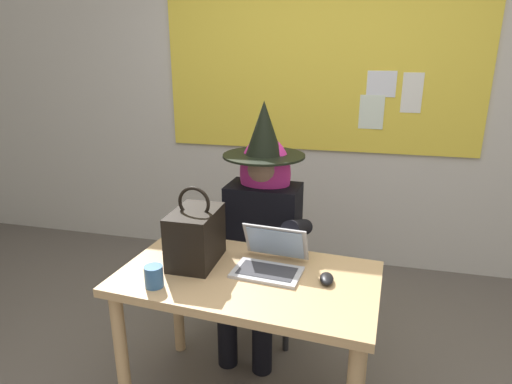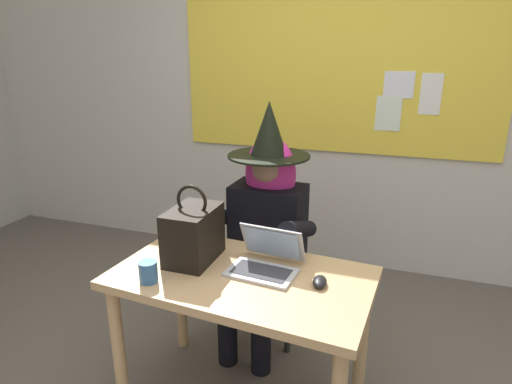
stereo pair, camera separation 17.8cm
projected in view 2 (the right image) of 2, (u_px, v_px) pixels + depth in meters
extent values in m
cube|color=beige|center=(335.00, 101.00, 3.30)|extent=(6.59, 0.10, 2.66)
cube|color=yellow|center=(335.00, 72.00, 3.18)|extent=(2.40, 0.02, 1.20)
cube|color=white|center=(387.00, 113.00, 3.14)|extent=(0.20, 0.01, 0.25)
cube|color=white|center=(399.00, 85.00, 3.05)|extent=(0.21, 0.01, 0.19)
cube|color=white|center=(431.00, 94.00, 3.00)|extent=(0.14, 0.01, 0.29)
cube|color=tan|center=(242.00, 278.00, 1.95)|extent=(1.21, 0.74, 0.04)
cylinder|color=tan|center=(119.00, 350.00, 2.02)|extent=(0.06, 0.06, 0.68)
cylinder|color=tan|center=(181.00, 295.00, 2.49)|extent=(0.06, 0.06, 0.68)
cylinder|color=tan|center=(362.00, 340.00, 2.09)|extent=(0.06, 0.06, 0.68)
cube|color=#4C1E19|center=(267.00, 271.00, 2.60)|extent=(0.45, 0.45, 0.04)
cube|color=#4C1E19|center=(274.00, 222.00, 2.70)|extent=(0.38, 0.06, 0.45)
cylinder|color=#262628|center=(288.00, 322.00, 2.47)|extent=(0.04, 0.04, 0.40)
cylinder|color=#262628|center=(232.00, 313.00, 2.56)|extent=(0.04, 0.04, 0.40)
cylinder|color=#262628|center=(298.00, 292.00, 2.78)|extent=(0.04, 0.04, 0.40)
cylinder|color=#262628|center=(248.00, 285.00, 2.87)|extent=(0.04, 0.04, 0.40)
cylinder|color=black|center=(261.00, 337.00, 2.31)|extent=(0.11, 0.11, 0.44)
cylinder|color=black|center=(227.00, 329.00, 2.38)|extent=(0.11, 0.11, 0.44)
cylinder|color=black|center=(272.00, 282.00, 2.39)|extent=(0.17, 0.43, 0.15)
cylinder|color=black|center=(239.00, 275.00, 2.45)|extent=(0.17, 0.43, 0.15)
cube|color=black|center=(268.00, 227.00, 2.54)|extent=(0.43, 0.28, 0.52)
cylinder|color=black|center=(299.00, 230.00, 2.21)|extent=(0.11, 0.47, 0.24)
cylinder|color=black|center=(212.00, 217.00, 2.38)|extent=(0.11, 0.47, 0.24)
sphere|color=#A37A60|center=(269.00, 169.00, 2.43)|extent=(0.20, 0.20, 0.20)
ellipsoid|color=#D82D8C|center=(270.00, 174.00, 2.46)|extent=(0.31, 0.23, 0.44)
cylinder|color=black|center=(269.00, 156.00, 2.40)|extent=(0.47, 0.47, 0.01)
cone|color=black|center=(269.00, 129.00, 2.36)|extent=(0.21, 0.21, 0.30)
cube|color=#B7B7BC|center=(261.00, 273.00, 1.94)|extent=(0.32, 0.22, 0.01)
cube|color=#333338|center=(261.00, 271.00, 1.94)|extent=(0.27, 0.16, 0.00)
cube|color=#B7B7BC|center=(273.00, 242.00, 2.03)|extent=(0.31, 0.11, 0.18)
cube|color=#99B7E0|center=(272.00, 244.00, 2.02)|extent=(0.28, 0.10, 0.15)
ellipsoid|color=black|center=(320.00, 282.00, 1.84)|extent=(0.07, 0.11, 0.03)
cube|color=black|center=(193.00, 235.00, 2.04)|extent=(0.20, 0.30, 0.26)
torus|color=black|center=(192.00, 201.00, 1.99)|extent=(0.16, 0.02, 0.16)
cylinder|color=#336099|center=(148.00, 272.00, 1.86)|extent=(0.08, 0.08, 0.09)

